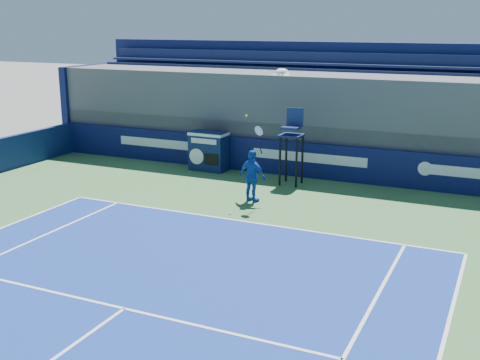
% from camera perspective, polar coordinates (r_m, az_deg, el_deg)
% --- Properties ---
extents(back_hoarding, '(20.40, 0.21, 1.20)m').
position_cam_1_polar(back_hoarding, '(20.45, 6.58, 1.86)').
color(back_hoarding, '#0C1143').
rests_on(back_hoarding, ground).
extents(match_clock, '(1.34, 0.76, 1.40)m').
position_cam_1_polar(match_clock, '(21.33, -2.98, 2.86)').
color(match_clock, '#0E1B46').
rests_on(match_clock, ground).
extents(umpire_chair, '(0.70, 0.70, 2.48)m').
position_cam_1_polar(umpire_chair, '(19.35, 4.95, 3.97)').
color(umpire_chair, black).
rests_on(umpire_chair, ground).
extents(tennis_player, '(0.97, 0.63, 2.57)m').
position_cam_1_polar(tennis_player, '(17.46, 1.17, 0.38)').
color(tennis_player, '#1548AD').
rests_on(tennis_player, apron).
extents(stadium_seating, '(21.00, 4.05, 4.40)m').
position_cam_1_polar(stadium_seating, '(22.14, 8.40, 6.03)').
color(stadium_seating, '#57575D').
rests_on(stadium_seating, ground).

